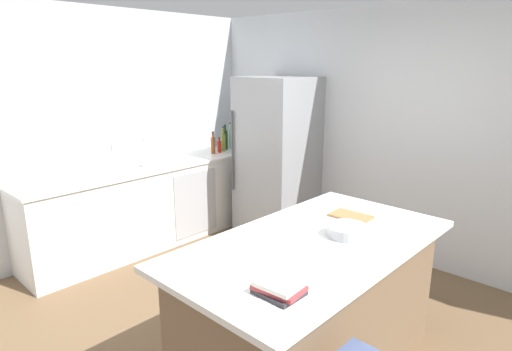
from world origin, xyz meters
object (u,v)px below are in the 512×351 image
at_px(wine_bottle, 225,139).
at_px(hot_sauce_bottle, 219,146).
at_px(cutting_board, 351,216).
at_px(paper_towel_roll, 145,154).
at_px(olive_oil_bottle, 223,141).
at_px(gin_bottle, 231,138).
at_px(kitchen_island, 311,303).
at_px(soda_bottle, 235,138).
at_px(refrigerator, 277,158).
at_px(mixing_bowl, 347,231).
at_px(vinegar_bottle, 213,145).
at_px(sink_faucet, 113,156).
at_px(cookbook_stack, 279,288).

relative_size(wine_bottle, hot_sauce_bottle, 1.68).
bearing_deg(cutting_board, paper_towel_roll, -176.07).
distance_m(olive_oil_bottle, cutting_board, 2.67).
height_order(paper_towel_roll, gin_bottle, gin_bottle).
bearing_deg(paper_towel_roll, olive_oil_bottle, 89.19).
relative_size(kitchen_island, hot_sauce_bottle, 10.18).
height_order(soda_bottle, hot_sauce_bottle, soda_bottle).
relative_size(kitchen_island, olive_oil_bottle, 6.19).
distance_m(refrigerator, olive_oil_bottle, 0.83).
height_order(kitchen_island, mixing_bowl, mixing_bowl).
bearing_deg(gin_bottle, mixing_bowl, -28.89).
bearing_deg(vinegar_bottle, refrigerator, 20.45).
height_order(gin_bottle, olive_oil_bottle, gin_bottle).
height_order(soda_bottle, olive_oil_bottle, soda_bottle).
height_order(refrigerator, vinegar_bottle, refrigerator).
bearing_deg(mixing_bowl, wine_bottle, 152.75).
xyz_separation_m(wine_bottle, cutting_board, (2.55, -1.07, -0.13)).
height_order(paper_towel_roll, cutting_board, paper_towel_roll).
height_order(sink_faucet, cutting_board, sink_faucet).
xyz_separation_m(wine_bottle, hot_sauce_bottle, (0.09, -0.18, -0.05)).
relative_size(cookbook_stack, mixing_bowl, 0.95).
xyz_separation_m(refrigerator, olive_oil_bottle, (-0.82, -0.11, 0.11)).
xyz_separation_m(olive_oil_bottle, hot_sauce_bottle, (0.02, -0.09, -0.05)).
bearing_deg(olive_oil_bottle, cutting_board, -21.50).
bearing_deg(sink_faucet, mixing_bowl, 3.96).
relative_size(paper_towel_roll, olive_oil_bottle, 0.97).
bearing_deg(vinegar_bottle, olive_oil_bottle, 94.81).
bearing_deg(sink_faucet, olive_oil_bottle, 87.13).
distance_m(kitchen_island, soda_bottle, 3.25).
relative_size(hot_sauce_bottle, vinegar_bottle, 0.71).
bearing_deg(olive_oil_bottle, paper_towel_roll, -90.81).
xyz_separation_m(sink_faucet, gin_bottle, (-0.00, 1.69, -0.02)).
xyz_separation_m(gin_bottle, hot_sauce_bottle, (0.10, -0.29, -0.06)).
height_order(gin_bottle, cutting_board, gin_bottle).
height_order(soda_bottle, vinegar_bottle, soda_bottle).
distance_m(gin_bottle, hot_sauce_bottle, 0.31).
height_order(mixing_bowl, cutting_board, mixing_bowl).
relative_size(soda_bottle, olive_oil_bottle, 1.04).
relative_size(paper_towel_roll, gin_bottle, 0.92).
height_order(wine_bottle, hot_sauce_bottle, wine_bottle).
xyz_separation_m(refrigerator, gin_bottle, (-0.89, 0.09, 0.12)).
relative_size(sink_faucet, soda_bottle, 0.90).
relative_size(sink_faucet, cookbook_stack, 1.16).
relative_size(wine_bottle, cookbook_stack, 1.26).
xyz_separation_m(paper_towel_roll, olive_oil_bottle, (0.02, 1.15, -0.01)).
bearing_deg(mixing_bowl, cookbook_stack, -80.09).
height_order(wine_bottle, olive_oil_bottle, wine_bottle).
distance_m(gin_bottle, olive_oil_bottle, 0.21).
bearing_deg(vinegar_bottle, sink_faucet, -93.98).
relative_size(wine_bottle, vinegar_bottle, 1.18).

